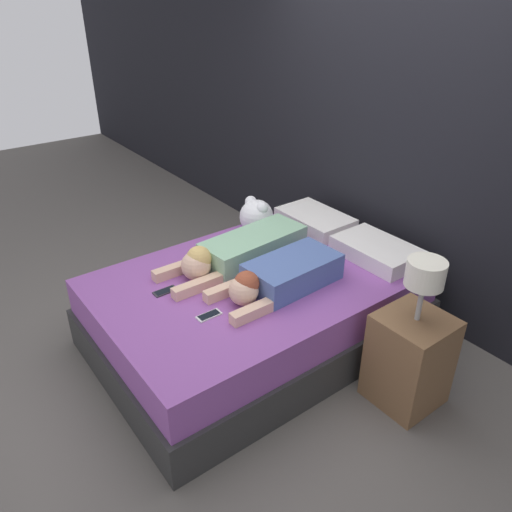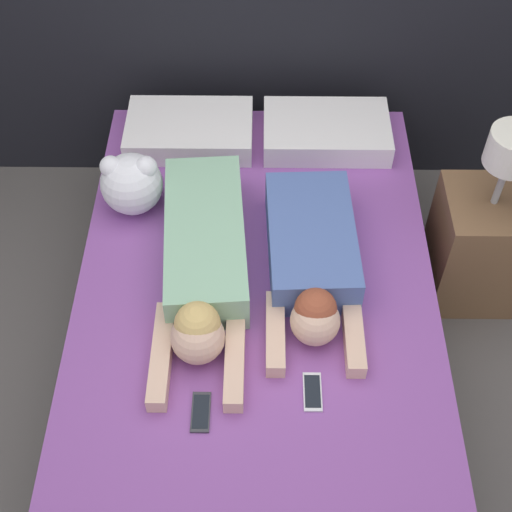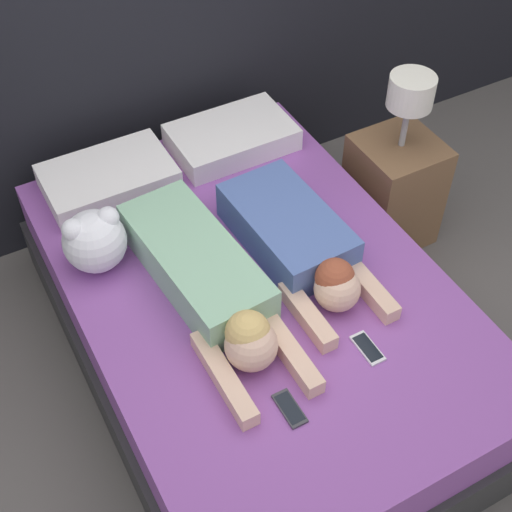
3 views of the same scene
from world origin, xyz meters
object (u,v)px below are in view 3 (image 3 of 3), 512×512
Objects in this scene: pillow_head_left at (108,178)px; cell_phone_right at (368,348)px; pillow_head_right at (232,137)px; person_left at (210,284)px; person_right at (299,243)px; nightstand at (394,184)px; bed at (256,321)px; plush_toy at (94,240)px; cell_phone_left at (290,408)px.

cell_phone_right is at bearing -68.53° from pillow_head_left.
person_left is (-0.53, -0.84, 0.04)m from pillow_head_right.
person_right reaches higher than pillow_head_left.
person_left is 1.31m from nightstand.
person_left reaches higher than pillow_head_right.
person_left is 1.15× the size of nightstand.
pillow_head_left is at bearing 97.85° from person_left.
bed is 7.79× the size of plush_toy.
plush_toy is 1.58m from nightstand.
cell_phone_left is 1.56m from nightstand.
pillow_head_right is 1.35m from cell_phone_right.
bed is 3.70× the size of pillow_head_right.
cell_phone_left is at bearing -84.57° from pillow_head_left.
cell_phone_right is (0.41, -0.51, -0.09)m from person_left.
cell_phone_left is at bearing -88.02° from person_left.
cell_phone_left is at bearing -141.02° from nightstand.
person_left reaches higher than cell_phone_left.
person_right is at bearing -56.22° from pillow_head_left.
person_left reaches higher than cell_phone_right.
cell_phone_left is (-0.51, -1.43, -0.05)m from pillow_head_right.
person_right is (0.22, 0.03, 0.36)m from bed.
person_right is 0.84m from plush_toy.
nightstand is (1.55, -0.02, -0.33)m from plush_toy.
pillow_head_left reaches higher than bed.
pillow_head_left is 0.98m from person_right.
pillow_head_left is at bearing 180.00° from pillow_head_right.
person_left is at bearing -82.15° from pillow_head_left.
bed is 2.42× the size of person_right.
nightstand reaches higher than cell_phone_left.
pillow_head_right is at bearing 82.89° from person_right.
pillow_head_right reaches higher than cell_phone_left.
nightstand is (0.80, 0.36, -0.28)m from person_right.
cell_phone_left is (-0.19, -0.59, 0.28)m from bed.
pillow_head_left is at bearing 123.78° from person_right.
pillow_head_left is 0.60× the size of nightstand.
bed is 3.70× the size of pillow_head_left.
pillow_head_right is 0.82m from person_right.
cell_phone_left is 1.06m from plush_toy.
pillow_head_left is 0.84m from person_left.
plush_toy is (-0.53, 0.40, 0.41)m from bed.
person_right is at bearing -97.11° from pillow_head_right.
bed is 0.96m from pillow_head_right.
person_right is 0.92× the size of nightstand.
cell_phone_left is at bearing -109.60° from pillow_head_right.
nightstand is at bearing 20.69° from bed.
person_right reaches higher than bed.
cell_phone_left is 0.16× the size of nightstand.
plush_toy is at bearing 179.25° from nightstand.
pillow_head_left is 0.66× the size of person_right.
bed is 0.61m from cell_phone_right.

